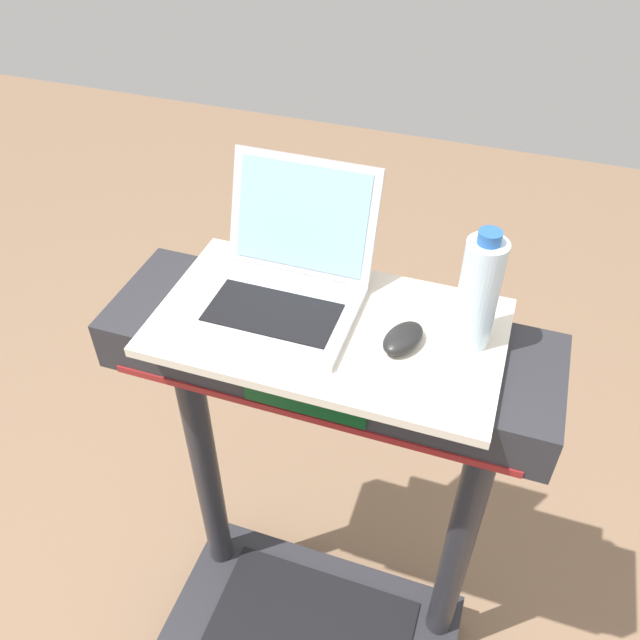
{
  "coord_description": "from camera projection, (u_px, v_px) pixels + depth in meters",
  "views": [
    {
      "loc": [
        0.29,
        -0.2,
        2.05
      ],
      "look_at": [
        0.0,
        0.65,
        1.25
      ],
      "focal_mm": 37.0,
      "sensor_mm": 36.0,
      "label": 1
    }
  ],
  "objects": [
    {
      "name": "computer_mouse",
      "position": [
        403.0,
        338.0,
        1.21
      ],
      "size": [
        0.09,
        0.11,
        0.03
      ],
      "primitive_type": "ellipsoid",
      "rotation": [
        0.0,
        0.0,
        -0.35
      ],
      "color": "black",
      "rests_on": "desk_board"
    },
    {
      "name": "laptop",
      "position": [
        285.0,
        279.0,
        1.29
      ],
      "size": [
        0.3,
        0.32,
        0.24
      ],
      "rotation": [
        0.0,
        0.0,
        -0.05
      ],
      "color": "#B7B7BC",
      "rests_on": "desk_board"
    },
    {
      "name": "desk_board",
      "position": [
        328.0,
        327.0,
        1.27
      ],
      "size": [
        0.67,
        0.38,
        0.02
      ],
      "primitive_type": "cube",
      "color": "beige",
      "rests_on": "treadmill_base"
    },
    {
      "name": "water_bottle",
      "position": [
        478.0,
        293.0,
        1.16
      ],
      "size": [
        0.07,
        0.07,
        0.24
      ],
      "color": "silver",
      "rests_on": "desk_board"
    }
  ]
}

